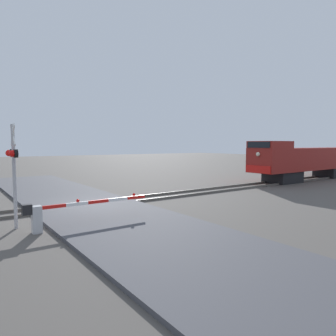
% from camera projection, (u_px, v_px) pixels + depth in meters
% --- Properties ---
extents(ground_plane, '(160.00, 160.00, 0.00)m').
position_uv_depth(ground_plane, '(84.00, 206.00, 17.57)').
color(ground_plane, '#514C47').
extents(rail_track_left, '(0.08, 80.00, 0.15)m').
position_uv_depth(rail_track_left, '(80.00, 203.00, 18.15)').
color(rail_track_left, '#59544C').
rests_on(rail_track_left, ground_plane).
extents(rail_track_right, '(0.08, 80.00, 0.15)m').
position_uv_depth(rail_track_right, '(89.00, 207.00, 16.99)').
color(rail_track_right, '#59544C').
rests_on(rail_track_right, ground_plane).
extents(road_surface, '(36.00, 5.89, 0.15)m').
position_uv_depth(road_surface, '(84.00, 205.00, 17.57)').
color(road_surface, '#47474C').
rests_on(road_surface, ground_plane).
extents(locomotive, '(2.70, 15.99, 3.81)m').
position_uv_depth(locomotive, '(307.00, 160.00, 30.70)').
color(locomotive, black).
rests_on(locomotive, ground_plane).
extents(crossing_signal, '(1.18, 0.33, 4.39)m').
position_uv_depth(crossing_signal, '(13.00, 163.00, 12.77)').
color(crossing_signal, '#ADADB2').
rests_on(crossing_signal, ground_plane).
extents(crossing_gate, '(0.36, 5.53, 1.20)m').
position_uv_depth(crossing_gate, '(55.00, 212.00, 12.68)').
color(crossing_gate, silver).
rests_on(crossing_gate, ground_plane).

